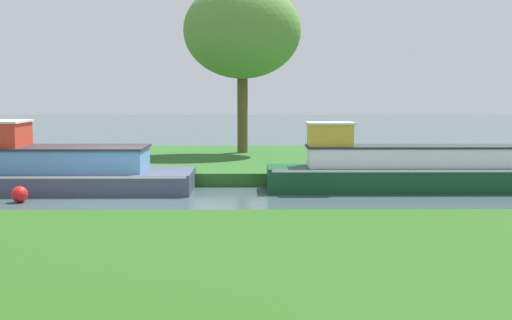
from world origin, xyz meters
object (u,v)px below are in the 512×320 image
(slate_narrowboat, at_px, (61,170))
(channel_buoy, at_px, (20,194))
(forest_barge, at_px, (436,170))
(willow_tree_left, at_px, (242,31))

(slate_narrowboat, relative_size, channel_buoy, 17.11)
(forest_barge, relative_size, willow_tree_left, 1.54)
(channel_buoy, bearing_deg, slate_narrowboat, 74.77)
(willow_tree_left, height_order, channel_buoy, willow_tree_left)
(slate_narrowboat, height_order, channel_buoy, slate_narrowboat)
(forest_barge, bearing_deg, channel_buoy, -170.36)
(slate_narrowboat, bearing_deg, willow_tree_left, 54.29)
(forest_barge, relative_size, channel_buoy, 24.09)
(willow_tree_left, distance_m, channel_buoy, 11.83)
(willow_tree_left, bearing_deg, slate_narrowboat, -125.71)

